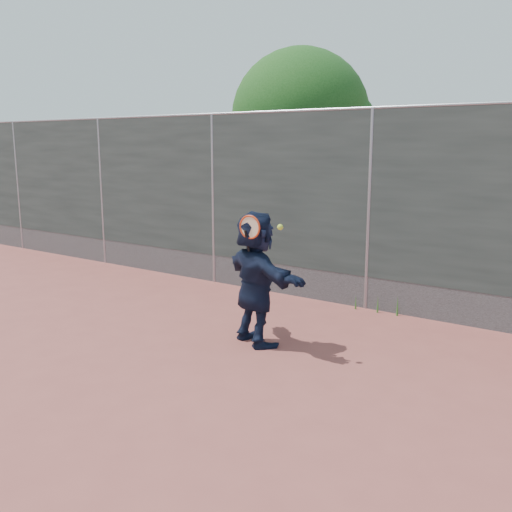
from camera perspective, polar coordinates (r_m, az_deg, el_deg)
The scene contains 6 objects.
ground at distance 6.15m, azimuth -3.07°, elevation -12.74°, with size 80.00×80.00×0.00m, color #9E4C42.
player at distance 7.10m, azimuth 0.00°, elevation -2.23°, with size 1.57×0.50×1.69m, color #121A31.
fence at distance 8.69m, azimuth 11.26°, elevation 4.95°, with size 20.00×0.06×3.03m.
swing_action at distance 6.77m, azimuth -0.34°, elevation 2.77°, with size 0.63×0.15×0.51m.
tree_left at distance 12.67m, azimuth 5.18°, elevation 13.14°, with size 3.15×3.00×4.53m.
weed_clump at distance 8.74m, azimuth 12.36°, elevation -4.74°, with size 0.68×0.07×0.30m.
Camera 1 is at (3.49, -4.41, 2.49)m, focal length 40.00 mm.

